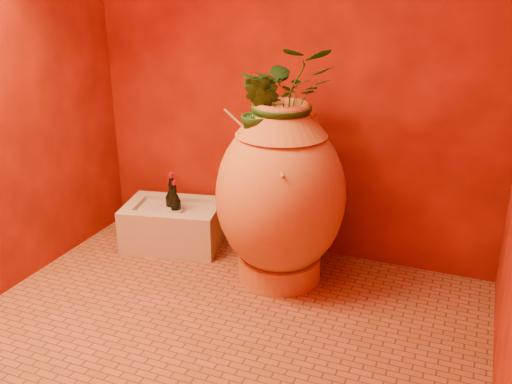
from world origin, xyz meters
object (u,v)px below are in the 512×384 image
at_px(wine_bottle_a, 176,211).
at_px(wine_bottle_c, 173,208).
at_px(wine_bottle_b, 172,207).
at_px(stone_basin, 173,226).
at_px(wall_tap, 296,133).
at_px(amphora, 280,195).

xyz_separation_m(wine_bottle_a, wine_bottle_c, (-0.02, 0.01, 0.02)).
xyz_separation_m(wine_bottle_b, wine_bottle_c, (0.04, -0.04, 0.02)).
distance_m(stone_basin, wall_tap, 1.00).
bearing_deg(wine_bottle_a, wine_bottle_b, 138.89).
bearing_deg(stone_basin, wall_tap, 12.90).
bearing_deg(wine_bottle_c, wall_tap, 16.09).
xyz_separation_m(wine_bottle_a, wall_tap, (0.70, 0.21, 0.52)).
bearing_deg(wine_bottle_c, stone_basin, 124.88).
xyz_separation_m(stone_basin, wine_bottle_a, (0.05, -0.04, 0.13)).
bearing_deg(amphora, wine_bottle_c, 172.67).
height_order(wine_bottle_a, wine_bottle_c, wine_bottle_c).
height_order(amphora, wall_tap, amphora).
distance_m(amphora, wall_tap, 0.41).
distance_m(stone_basin, wine_bottle_b, 0.12).
bearing_deg(wine_bottle_a, stone_basin, 138.52).
bearing_deg(wine_bottle_b, wall_tap, 12.17).
height_order(wine_bottle_b, wine_bottle_c, wine_bottle_c).
height_order(wine_bottle_a, wall_tap, wall_tap).
distance_m(amphora, stone_basin, 0.87).
height_order(stone_basin, wine_bottle_a, wine_bottle_a).
xyz_separation_m(stone_basin, wine_bottle_c, (0.03, -0.04, 0.14)).
distance_m(amphora, wine_bottle_c, 0.78).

